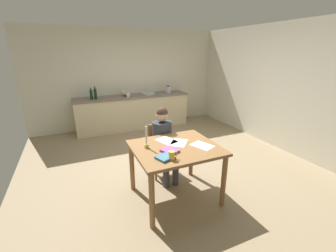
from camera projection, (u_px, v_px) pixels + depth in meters
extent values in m
cube|color=#937F60|center=(166.00, 163.00, 4.28)|extent=(5.20, 5.20, 0.04)
cube|color=beige|center=(128.00, 79.00, 6.10)|extent=(5.20, 0.12, 2.60)
cube|color=beige|center=(275.00, 86.00, 4.85)|extent=(0.12, 5.20, 2.60)
cube|color=beige|center=(133.00, 113.00, 6.07)|extent=(2.99, 0.60, 0.86)
cube|color=#72665B|center=(133.00, 96.00, 5.92)|extent=(3.03, 0.64, 0.04)
cube|color=olive|center=(175.00, 148.00, 3.03)|extent=(1.14, 0.99, 0.04)
cylinder|color=olive|center=(152.00, 201.00, 2.58)|extent=(0.07, 0.07, 0.76)
cylinder|color=olive|center=(224.00, 181.00, 2.97)|extent=(0.07, 0.07, 0.76)
cylinder|color=olive|center=(132.00, 167.00, 3.33)|extent=(0.07, 0.07, 0.76)
cylinder|color=olive|center=(191.00, 155.00, 3.73)|extent=(0.07, 0.07, 0.76)
cube|color=olive|center=(162.00, 150.00, 3.75)|extent=(0.41, 0.41, 0.04)
cube|color=olive|center=(158.00, 135.00, 3.84)|extent=(0.36, 0.04, 0.40)
cylinder|color=olive|center=(156.00, 168.00, 3.61)|extent=(0.04, 0.04, 0.44)
cylinder|color=olive|center=(175.00, 165.00, 3.73)|extent=(0.04, 0.04, 0.44)
cylinder|color=olive|center=(150.00, 159.00, 3.91)|extent=(0.04, 0.04, 0.44)
cylinder|color=olive|center=(167.00, 156.00, 4.03)|extent=(0.04, 0.04, 0.44)
cylinder|color=#333842|center=(162.00, 136.00, 3.65)|extent=(0.33, 0.33, 0.50)
sphere|color=#D8AD8C|center=(162.00, 115.00, 3.53)|extent=(0.20, 0.20, 0.20)
sphere|color=#473323|center=(162.00, 113.00, 3.52)|extent=(0.19, 0.19, 0.19)
cylinder|color=#383847|center=(162.00, 156.00, 3.53)|extent=(0.14, 0.38, 0.13)
cylinder|color=#383847|center=(166.00, 174.00, 3.44)|extent=(0.10, 0.10, 0.45)
cylinder|color=#383847|center=(171.00, 154.00, 3.59)|extent=(0.14, 0.38, 0.13)
cylinder|color=#383847|center=(176.00, 172.00, 3.49)|extent=(0.10, 0.10, 0.45)
cylinder|color=#F2CC4C|center=(172.00, 155.00, 2.64)|extent=(0.08, 0.08, 0.11)
torus|color=#F2CC4C|center=(175.00, 154.00, 2.66)|extent=(0.07, 0.01, 0.07)
cylinder|color=gold|center=(147.00, 146.00, 2.97)|extent=(0.06, 0.06, 0.05)
cylinder|color=white|center=(146.00, 135.00, 2.92)|extent=(0.02, 0.02, 0.26)
cube|color=purple|center=(170.00, 151.00, 2.86)|extent=(0.24, 0.27, 0.03)
cube|color=teal|center=(165.00, 157.00, 2.68)|extent=(0.24, 0.23, 0.03)
cube|color=white|center=(179.00, 143.00, 3.15)|extent=(0.35, 0.36, 0.00)
cube|color=white|center=(167.00, 141.00, 3.22)|extent=(0.29, 0.35, 0.00)
cube|color=white|center=(202.00, 145.00, 3.05)|extent=(0.30, 0.35, 0.00)
cylinder|color=#B2B7BC|center=(148.00, 94.00, 6.08)|extent=(0.36, 0.36, 0.04)
cylinder|color=silver|center=(146.00, 89.00, 6.19)|extent=(0.02, 0.02, 0.24)
cylinder|color=black|center=(91.00, 95.00, 5.41)|extent=(0.07, 0.07, 0.23)
cylinder|color=black|center=(91.00, 89.00, 5.37)|extent=(0.03, 0.03, 0.06)
cylinder|color=black|center=(95.00, 94.00, 5.46)|extent=(0.07, 0.07, 0.25)
cylinder|color=black|center=(95.00, 88.00, 5.41)|extent=(0.03, 0.03, 0.06)
ellipsoid|color=tan|center=(127.00, 94.00, 5.87)|extent=(0.24, 0.24, 0.11)
cylinder|color=#B7BABF|center=(168.00, 90.00, 6.29)|extent=(0.18, 0.18, 0.18)
cone|color=#262628|center=(168.00, 86.00, 6.26)|extent=(0.11, 0.11, 0.04)
cylinder|color=silver|center=(133.00, 94.00, 6.07)|extent=(0.06, 0.06, 0.00)
cylinder|color=silver|center=(133.00, 93.00, 6.06)|extent=(0.01, 0.01, 0.07)
cone|color=silver|center=(133.00, 90.00, 6.03)|extent=(0.07, 0.07, 0.08)
cylinder|color=silver|center=(129.00, 95.00, 6.03)|extent=(0.06, 0.06, 0.00)
cylinder|color=silver|center=(129.00, 93.00, 6.02)|extent=(0.01, 0.01, 0.07)
cone|color=silver|center=(129.00, 91.00, 5.99)|extent=(0.07, 0.07, 0.08)
cylinder|color=silver|center=(125.00, 95.00, 5.98)|extent=(0.06, 0.06, 0.00)
cylinder|color=silver|center=(125.00, 94.00, 5.97)|extent=(0.01, 0.01, 0.07)
cone|color=silver|center=(125.00, 91.00, 5.95)|extent=(0.07, 0.07, 0.08)
cylinder|color=silver|center=(123.00, 95.00, 5.96)|extent=(0.06, 0.06, 0.00)
cylinder|color=silver|center=(123.00, 94.00, 5.95)|extent=(0.01, 0.01, 0.07)
cone|color=silver|center=(123.00, 91.00, 5.93)|extent=(0.07, 0.07, 0.08)
cylinder|color=white|center=(128.00, 95.00, 5.71)|extent=(0.07, 0.07, 0.10)
torus|color=white|center=(129.00, 95.00, 5.72)|extent=(0.07, 0.01, 0.07)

